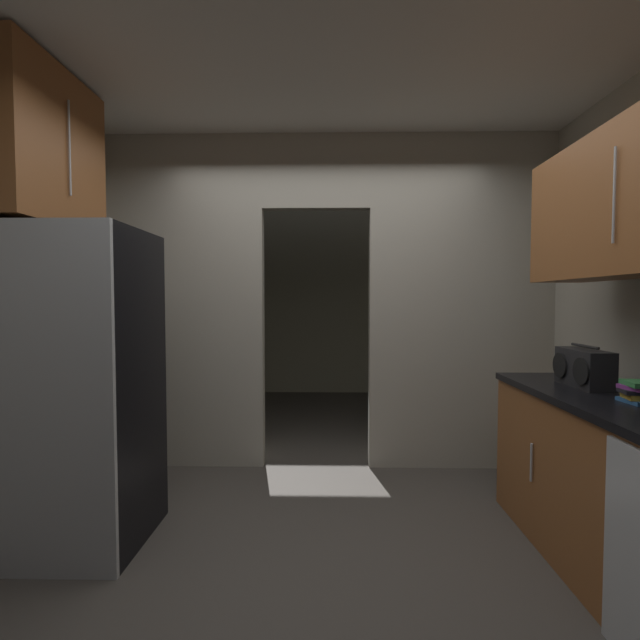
{
  "coord_description": "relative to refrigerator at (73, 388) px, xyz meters",
  "views": [
    {
      "loc": [
        0.01,
        -2.34,
        1.39
      ],
      "look_at": [
        -0.04,
        0.31,
        1.28
      ],
      "focal_mm": 25.36,
      "sensor_mm": 36.0,
      "label": 1
    }
  ],
  "objects": [
    {
      "name": "boombox",
      "position": [
        2.92,
        0.07,
        0.11
      ],
      "size": [
        0.16,
        0.38,
        0.24
      ],
      "color": "black",
      "rests_on": "lower_cabinet_run"
    },
    {
      "name": "adjoining_room_shell",
      "position": [
        1.44,
        3.35,
        0.48
      ],
      "size": [
        3.7,
        3.12,
        2.75
      ],
      "color": "gray",
      "rests_on": "ground"
    },
    {
      "name": "ground",
      "position": [
        1.44,
        -0.18,
        -0.9
      ],
      "size": [
        20.0,
        20.0,
        0.0
      ],
      "primitive_type": "plane",
      "color": "#47423D"
    },
    {
      "name": "refrigerator",
      "position": [
        0.0,
        0.0,
        0.0
      ],
      "size": [
        0.81,
        0.74,
        1.79
      ],
      "color": "black",
      "rests_on": "ground"
    },
    {
      "name": "kitchen_partition",
      "position": [
        1.47,
        1.24,
        0.55
      ],
      "size": [
        3.7,
        0.12,
        2.75
      ],
      "color": "#ADA899",
      "rests_on": "ground"
    },
    {
      "name": "book_stack",
      "position": [
        2.94,
        -0.34,
        0.06
      ],
      "size": [
        0.15,
        0.17,
        0.11
      ],
      "color": "#2D609E",
      "rests_on": "lower_cabinet_run"
    },
    {
      "name": "kitchen_overhead_slab",
      "position": [
        1.44,
        0.25,
        1.88
      ],
      "size": [
        4.1,
        6.85,
        0.06
      ],
      "primitive_type": "cube",
      "color": "silver"
    },
    {
      "name": "upper_cabinet_fridgeside",
      "position": [
        -0.23,
        0.1,
        1.38
      ],
      "size": [
        0.36,
        0.89,
        0.91
      ],
      "color": "brown"
    }
  ]
}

